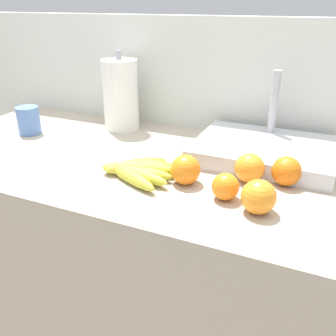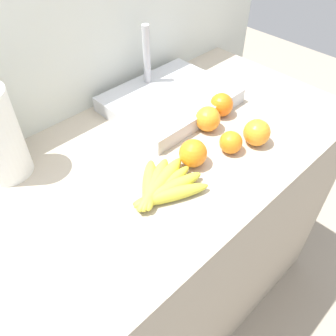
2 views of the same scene
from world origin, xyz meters
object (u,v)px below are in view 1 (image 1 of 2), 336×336
Objects in this scene: banana_bunch at (136,170)px; sink_basin at (263,150)px; orange_center at (286,172)px; orange_back_left at (186,170)px; mug at (29,120)px; paper_towel_roll at (121,95)px; orange_right at (250,168)px; orange_far_right at (259,197)px; orange_front at (225,187)px.

banana_bunch is 0.54× the size of sink_basin.
orange_back_left is (-0.23, -0.09, 0.00)m from orange_center.
paper_towel_roll is at bearing 34.68° from mug.
orange_right is (-0.09, -0.02, 0.00)m from orange_center.
mug is at bearing 163.09° from banana_bunch.
orange_back_left is 0.29m from sink_basin.
paper_towel_roll is 0.70× the size of sink_basin.
orange_far_right is at bearing -81.79° from sink_basin.
orange_back_left is at bearing -152.69° from orange_right.
orange_back_left is 0.99× the size of orange_far_right.
orange_center is 0.65m from paper_towel_roll.
mug is (-0.63, 0.14, 0.01)m from orange_back_left.
orange_back_left is 0.20× the size of sink_basin.
orange_right is at bearing -91.82° from sink_basin.
orange_far_right reaches higher than orange_front.
orange_center is 0.79× the size of mug.
orange_back_left is 0.21m from orange_far_right.
orange_far_right is at bearing -34.24° from paper_towel_roll.
sink_basin is 0.79m from mug.
orange_center is 0.19× the size of sink_basin.
mug reaches higher than orange_far_right.
mug reaches higher than orange_center.
paper_towel_roll is at bearing 154.65° from orange_right.
orange_center is 0.17m from sink_basin.
mug is at bearing -145.32° from paper_towel_roll.
orange_back_left is 0.28× the size of paper_towel_roll.
orange_front is (-0.08, 0.03, -0.01)m from orange_far_right.
orange_center reaches higher than orange_front.
banana_bunch is at bearing 175.02° from orange_front.
orange_front is 0.12m from orange_right.
banana_bunch is 0.38m from orange_center.
orange_back_left and orange_right have the same top height.
orange_front is at bearing -36.34° from paper_towel_roll.
orange_right is 0.78m from mug.
orange_center is (0.36, 0.11, 0.02)m from banana_bunch.
banana_bunch is at bearing -137.39° from sink_basin.
orange_back_left reaches higher than orange_center.
paper_towel_roll reaches higher than orange_right.
orange_back_left is 0.12m from orange_front.
orange_back_left is at bearing -158.76° from orange_center.
orange_far_right is 0.09m from orange_front.
orange_front reaches higher than banana_bunch.
sink_basin reaches higher than mug.
orange_right is 0.20× the size of sink_basin.
paper_towel_roll is (-0.52, 0.24, 0.08)m from orange_right.
orange_center is 0.25m from orange_back_left.
paper_towel_roll is at bearing 145.76° from orange_far_right.
orange_far_right is 0.20× the size of sink_basin.
sink_basin is 4.11× the size of mug.
mug reaches higher than orange_front.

